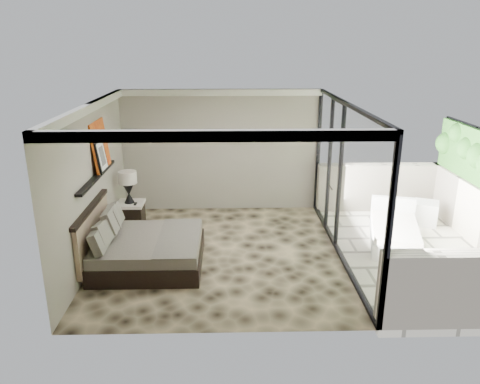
{
  "coord_description": "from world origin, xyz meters",
  "views": [
    {
      "loc": [
        0.18,
        -8.01,
        3.83
      ],
      "look_at": [
        0.39,
        0.4,
        1.09
      ],
      "focal_mm": 35.0,
      "sensor_mm": 36.0,
      "label": 1
    }
  ],
  "objects_px": {
    "table_lamp": "(128,183)",
    "ottoman": "(425,213)",
    "bed": "(143,248)",
    "lounger": "(394,232)",
    "nightstand": "(131,213)"
  },
  "relations": [
    {
      "from": "bed",
      "to": "ottoman",
      "type": "bearing_deg",
      "value": 17.3
    },
    {
      "from": "nightstand",
      "to": "table_lamp",
      "type": "distance_m",
      "value": 0.68
    },
    {
      "from": "table_lamp",
      "to": "lounger",
      "type": "xyz_separation_m",
      "value": [
        5.38,
        -1.05,
        -0.74
      ]
    },
    {
      "from": "nightstand",
      "to": "ottoman",
      "type": "xyz_separation_m",
      "value": [
        6.38,
        -0.07,
        -0.03
      ]
    },
    {
      "from": "bed",
      "to": "nightstand",
      "type": "relative_size",
      "value": 3.41
    },
    {
      "from": "bed",
      "to": "table_lamp",
      "type": "relative_size",
      "value": 2.78
    },
    {
      "from": "nightstand",
      "to": "lounger",
      "type": "bearing_deg",
      "value": -13.35
    },
    {
      "from": "ottoman",
      "to": "lounger",
      "type": "distance_m",
      "value": 1.41
    },
    {
      "from": "table_lamp",
      "to": "ottoman",
      "type": "relative_size",
      "value": 1.38
    },
    {
      "from": "bed",
      "to": "table_lamp",
      "type": "xyz_separation_m",
      "value": [
        -0.59,
        1.88,
        0.64
      ]
    },
    {
      "from": "nightstand",
      "to": "lounger",
      "type": "xyz_separation_m",
      "value": [
        5.37,
        -1.05,
        -0.07
      ]
    },
    {
      "from": "table_lamp",
      "to": "ottoman",
      "type": "bearing_deg",
      "value": -0.63
    },
    {
      "from": "ottoman",
      "to": "bed",
      "type": "bearing_deg",
      "value": -162.7
    },
    {
      "from": "ottoman",
      "to": "nightstand",
      "type": "bearing_deg",
      "value": 179.35
    },
    {
      "from": "nightstand",
      "to": "table_lamp",
      "type": "relative_size",
      "value": 0.82
    }
  ]
}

